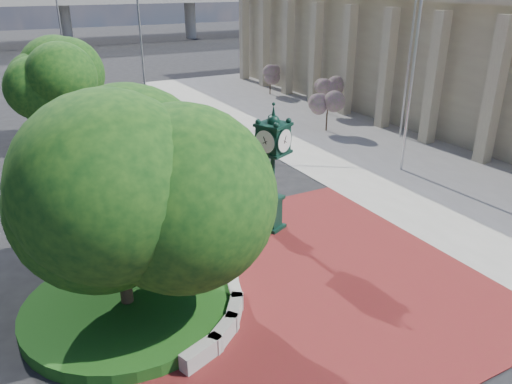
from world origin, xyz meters
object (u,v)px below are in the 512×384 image
object	(u,v)px
flagpole_a	(415,53)
street_lamp_far	(62,18)
post_clock	(273,164)
flagpole_b	(411,41)
parked_car	(82,72)
street_lamp_near	(143,34)

from	to	relation	value
flagpole_a	street_lamp_far	xyz separation A→B (m)	(-10.24, 37.29, -0.35)
post_clock	flagpole_a	distance (m)	10.14
post_clock	flagpole_b	size ratio (longest dim) A/B	0.44
parked_car	flagpole_a	size ratio (longest dim) A/B	0.36
post_clock	flagpole_a	xyz separation A→B (m)	(9.28, 2.53, 3.21)
parked_car	flagpole_a	world-z (taller)	flagpole_a
flagpole_a	flagpole_b	size ratio (longest dim) A/B	1.02
flagpole_b	street_lamp_near	bearing A→B (deg)	122.93
post_clock	flagpole_b	distance (m)	15.53
flagpole_b	street_lamp_far	distance (m)	35.84
flagpole_a	street_lamp_far	distance (m)	38.67
street_lamp_near	post_clock	bearing A→B (deg)	-95.91
post_clock	street_lamp_near	size ratio (longest dim) A/B	0.55
post_clock	parked_car	world-z (taller)	post_clock
flagpole_b	post_clock	bearing A→B (deg)	-152.51
street_lamp_far	flagpole_b	bearing A→B (deg)	-66.20
parked_car	flagpole_b	world-z (taller)	flagpole_b
post_clock	street_lamp_far	xyz separation A→B (m)	(-0.96, 39.82, 2.86)
street_lamp_near	street_lamp_far	size ratio (longest dim) A/B	0.94
post_clock	flagpole_b	bearing A→B (deg)	27.49
post_clock	flagpole_a	size ratio (longest dim) A/B	0.43
parked_car	flagpole_b	size ratio (longest dim) A/B	0.37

